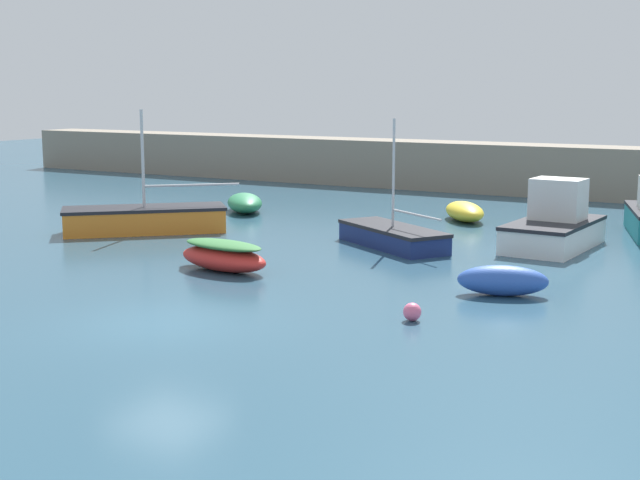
{
  "coord_description": "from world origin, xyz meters",
  "views": [
    {
      "loc": [
        12.92,
        -15.31,
        5.28
      ],
      "look_at": [
        0.34,
        6.48,
        0.97
      ],
      "focal_mm": 50.0,
      "sensor_mm": 36.0,
      "label": 1
    }
  ],
  "objects_px": {
    "motorboat_grey_hull": "(555,226)",
    "rowboat_white_midwater": "(465,211)",
    "sailboat_short_mast": "(393,236)",
    "rowboat_with_red_cover": "(223,256)",
    "dinghy_near_pier": "(503,280)",
    "open_tender_yellow": "(245,203)",
    "mooring_buoy_pink": "(412,312)",
    "sailboat_twin_hulled": "(145,219)"
  },
  "relations": [
    {
      "from": "motorboat_grey_hull",
      "to": "rowboat_white_midwater",
      "type": "distance_m",
      "value": 6.49
    },
    {
      "from": "sailboat_short_mast",
      "to": "rowboat_with_red_cover",
      "type": "height_order",
      "value": "sailboat_short_mast"
    },
    {
      "from": "dinghy_near_pier",
      "to": "open_tender_yellow",
      "type": "bearing_deg",
      "value": -52.71
    },
    {
      "from": "rowboat_white_midwater",
      "to": "mooring_buoy_pink",
      "type": "height_order",
      "value": "rowboat_white_midwater"
    },
    {
      "from": "sailboat_twin_hulled",
      "to": "rowboat_with_red_cover",
      "type": "relative_size",
      "value": 1.68
    },
    {
      "from": "sailboat_short_mast",
      "to": "dinghy_near_pier",
      "type": "bearing_deg",
      "value": 169.5
    },
    {
      "from": "sailboat_short_mast",
      "to": "open_tender_yellow",
      "type": "distance_m",
      "value": 10.29
    },
    {
      "from": "open_tender_yellow",
      "to": "motorboat_grey_hull",
      "type": "bearing_deg",
      "value": 42.84
    },
    {
      "from": "motorboat_grey_hull",
      "to": "mooring_buoy_pink",
      "type": "distance_m",
      "value": 11.05
    },
    {
      "from": "sailboat_short_mast",
      "to": "motorboat_grey_hull",
      "type": "xyz_separation_m",
      "value": [
        4.75,
        2.54,
        0.38
      ]
    },
    {
      "from": "rowboat_with_red_cover",
      "to": "open_tender_yellow",
      "type": "distance_m",
      "value": 12.5
    },
    {
      "from": "sailboat_short_mast",
      "to": "open_tender_yellow",
      "type": "bearing_deg",
      "value": 5.41
    },
    {
      "from": "rowboat_white_midwater",
      "to": "open_tender_yellow",
      "type": "distance_m",
      "value": 9.43
    },
    {
      "from": "motorboat_grey_hull",
      "to": "rowboat_white_midwater",
      "type": "bearing_deg",
      "value": -129.06
    },
    {
      "from": "dinghy_near_pier",
      "to": "open_tender_yellow",
      "type": "distance_m",
      "value": 17.57
    },
    {
      "from": "sailboat_short_mast",
      "to": "dinghy_near_pier",
      "type": "relative_size",
      "value": 1.91
    },
    {
      "from": "rowboat_with_red_cover",
      "to": "open_tender_yellow",
      "type": "bearing_deg",
      "value": -49.07
    },
    {
      "from": "motorboat_grey_hull",
      "to": "open_tender_yellow",
      "type": "bearing_deg",
      "value": -95.44
    },
    {
      "from": "dinghy_near_pier",
      "to": "rowboat_white_midwater",
      "type": "xyz_separation_m",
      "value": [
        -5.57,
        11.88,
        -0.02
      ]
    },
    {
      "from": "mooring_buoy_pink",
      "to": "motorboat_grey_hull",
      "type": "bearing_deg",
      "value": 88.88
    },
    {
      "from": "mooring_buoy_pink",
      "to": "rowboat_with_red_cover",
      "type": "bearing_deg",
      "value": 160.9
    },
    {
      "from": "rowboat_white_midwater",
      "to": "mooring_buoy_pink",
      "type": "distance_m",
      "value": 16.04
    },
    {
      "from": "sailboat_twin_hulled",
      "to": "rowboat_white_midwater",
      "type": "height_order",
      "value": "sailboat_twin_hulled"
    },
    {
      "from": "sailboat_short_mast",
      "to": "motorboat_grey_hull",
      "type": "distance_m",
      "value": 5.4
    },
    {
      "from": "sailboat_short_mast",
      "to": "dinghy_near_pier",
      "type": "xyz_separation_m",
      "value": [
        5.51,
        -5.02,
        0.03
      ]
    },
    {
      "from": "rowboat_with_red_cover",
      "to": "mooring_buoy_pink",
      "type": "height_order",
      "value": "rowboat_with_red_cover"
    },
    {
      "from": "open_tender_yellow",
      "to": "sailboat_twin_hulled",
      "type": "bearing_deg",
      "value": -39.46
    },
    {
      "from": "rowboat_with_red_cover",
      "to": "motorboat_grey_hull",
      "type": "xyz_separation_m",
      "value": [
        7.35,
        8.57,
        0.3
      ]
    },
    {
      "from": "open_tender_yellow",
      "to": "mooring_buoy_pink",
      "type": "xyz_separation_m",
      "value": [
        13.75,
        -13.08,
        -0.18
      ]
    },
    {
      "from": "rowboat_with_red_cover",
      "to": "dinghy_near_pier",
      "type": "bearing_deg",
      "value": -163.87
    },
    {
      "from": "rowboat_white_midwater",
      "to": "open_tender_yellow",
      "type": "xyz_separation_m",
      "value": [
        -9.14,
        -2.29,
        0.02
      ]
    },
    {
      "from": "sailboat_twin_hulled",
      "to": "motorboat_grey_hull",
      "type": "relative_size",
      "value": 1.19
    },
    {
      "from": "sailboat_short_mast",
      "to": "mooring_buoy_pink",
      "type": "relative_size",
      "value": 11.27
    },
    {
      "from": "rowboat_with_red_cover",
      "to": "open_tender_yellow",
      "type": "height_order",
      "value": "rowboat_with_red_cover"
    },
    {
      "from": "motorboat_grey_hull",
      "to": "open_tender_yellow",
      "type": "height_order",
      "value": "motorboat_grey_hull"
    },
    {
      "from": "motorboat_grey_hull",
      "to": "mooring_buoy_pink",
      "type": "height_order",
      "value": "motorboat_grey_hull"
    },
    {
      "from": "motorboat_grey_hull",
      "to": "open_tender_yellow",
      "type": "distance_m",
      "value": 14.11
    },
    {
      "from": "sailboat_twin_hulled",
      "to": "motorboat_grey_hull",
      "type": "bearing_deg",
      "value": 153.74
    },
    {
      "from": "sailboat_twin_hulled",
      "to": "rowboat_white_midwater",
      "type": "xyz_separation_m",
      "value": [
        9.21,
        8.65,
        -0.11
      ]
    },
    {
      "from": "open_tender_yellow",
      "to": "mooring_buoy_pink",
      "type": "bearing_deg",
      "value": 7.58
    },
    {
      "from": "motorboat_grey_hull",
      "to": "rowboat_white_midwater",
      "type": "xyz_separation_m",
      "value": [
        -4.82,
        4.33,
        -0.37
      ]
    },
    {
      "from": "sailboat_twin_hulled",
      "to": "rowboat_with_red_cover",
      "type": "bearing_deg",
      "value": 104.17
    }
  ]
}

